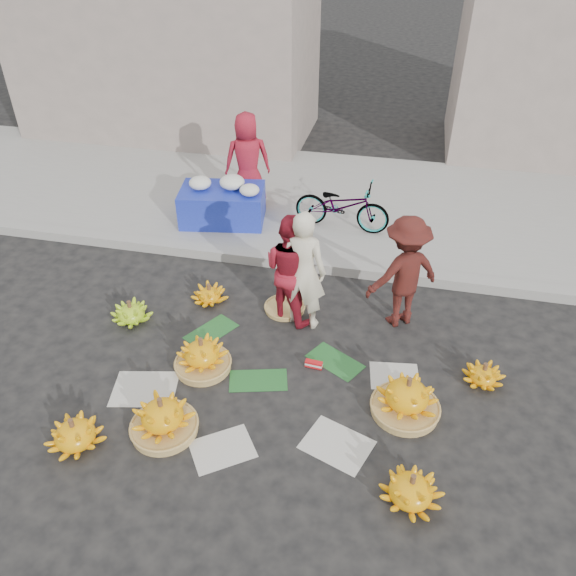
% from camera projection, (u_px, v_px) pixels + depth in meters
% --- Properties ---
extents(ground, '(80.00, 80.00, 0.00)m').
position_uv_depth(ground, '(271.00, 370.00, 6.48)').
color(ground, black).
rests_on(ground, ground).
extents(curb, '(40.00, 0.25, 0.15)m').
position_uv_depth(curb, '(307.00, 263.00, 8.18)').
color(curb, gray).
rests_on(curb, ground).
extents(sidewalk, '(40.00, 4.00, 0.12)m').
position_uv_depth(sidewalk, '(330.00, 201.00, 9.86)').
color(sidewalk, gray).
rests_on(sidewalk, ground).
extents(building_left, '(6.00, 3.00, 4.00)m').
position_uv_depth(building_left, '(167.00, 37.00, 11.75)').
color(building_left, gray).
rests_on(building_left, sidewalk).
extents(newspaper_scatter, '(3.20, 1.80, 0.00)m').
position_uv_depth(newspaper_scatter, '(253.00, 422.00, 5.84)').
color(newspaper_scatter, beige).
rests_on(newspaper_scatter, ground).
extents(banana_leaves, '(2.00, 1.00, 0.00)m').
position_uv_depth(banana_leaves, '(267.00, 357.00, 6.65)').
color(banana_leaves, '#1C5524').
rests_on(banana_leaves, ground).
extents(banana_bunch_0, '(0.71, 0.71, 0.44)m').
position_uv_depth(banana_bunch_0, '(202.00, 356.00, 6.40)').
color(banana_bunch_0, '#AA8547').
rests_on(banana_bunch_0, ground).
extents(banana_bunch_1, '(0.72, 0.72, 0.35)m').
position_uv_depth(banana_bunch_1, '(75.00, 433.00, 5.53)').
color(banana_bunch_1, '#FFB10C').
rests_on(banana_bunch_1, ground).
extents(banana_bunch_2, '(0.77, 0.77, 0.46)m').
position_uv_depth(banana_bunch_2, '(163.00, 417.00, 5.64)').
color(banana_bunch_2, '#AA8547').
rests_on(banana_bunch_2, ground).
extents(banana_bunch_3, '(0.72, 0.72, 0.35)m').
position_uv_depth(banana_bunch_3, '(411.00, 490.00, 5.01)').
color(banana_bunch_3, '#FFB10C').
rests_on(banana_bunch_3, ground).
extents(banana_bunch_4, '(0.71, 0.71, 0.48)m').
position_uv_depth(banana_bunch_4, '(407.00, 397.00, 5.84)').
color(banana_bunch_4, '#AA8547').
rests_on(banana_bunch_4, ground).
extents(banana_bunch_5, '(0.45, 0.45, 0.28)m').
position_uv_depth(banana_bunch_5, '(483.00, 375.00, 6.25)').
color(banana_bunch_5, '#FFB10C').
rests_on(banana_bunch_5, ground).
extents(banana_bunch_6, '(0.54, 0.54, 0.31)m').
position_uv_depth(banana_bunch_6, '(131.00, 313.00, 7.14)').
color(banana_bunch_6, '#84C11B').
rests_on(banana_bunch_6, ground).
extents(banana_bunch_7, '(0.45, 0.45, 0.27)m').
position_uv_depth(banana_bunch_7, '(209.00, 294.00, 7.49)').
color(banana_bunch_7, '#FFB10C').
rests_on(banana_bunch_7, ground).
extents(basket_spare, '(0.67, 0.67, 0.06)m').
position_uv_depth(basket_spare, '(285.00, 308.00, 7.39)').
color(basket_spare, '#AA8547').
rests_on(basket_spare, ground).
extents(incense_stack, '(0.21, 0.08, 0.08)m').
position_uv_depth(incense_stack, '(314.00, 364.00, 6.49)').
color(incense_stack, red).
rests_on(incense_stack, ground).
extents(vendor_cream, '(0.63, 0.47, 1.58)m').
position_uv_depth(vendor_cream, '(303.00, 271.00, 6.74)').
color(vendor_cream, beige).
rests_on(vendor_cream, ground).
extents(vendor_red, '(0.88, 0.80, 1.46)m').
position_uv_depth(vendor_red, '(290.00, 268.00, 6.89)').
color(vendor_red, '#AF1A2A').
rests_on(vendor_red, ground).
extents(man_striped, '(1.10, 0.99, 1.48)m').
position_uv_depth(man_striped, '(404.00, 272.00, 6.79)').
color(man_striped, maroon).
rests_on(man_striped, ground).
extents(flower_table, '(1.43, 1.02, 0.76)m').
position_uv_depth(flower_table, '(223.00, 203.00, 8.97)').
color(flower_table, '#1A28AB').
rests_on(flower_table, sidewalk).
extents(grey_bucket, '(0.28, 0.28, 0.32)m').
position_uv_depth(grey_bucket, '(187.00, 213.00, 9.02)').
color(grey_bucket, slate).
rests_on(grey_bucket, sidewalk).
extents(flower_vendor, '(0.89, 0.74, 1.56)m').
position_uv_depth(flower_vendor, '(248.00, 160.00, 9.21)').
color(flower_vendor, '#AF1A2A').
rests_on(flower_vendor, sidewalk).
extents(bicycle, '(0.67, 1.54, 0.79)m').
position_uv_depth(bicycle, '(342.00, 205.00, 8.73)').
color(bicycle, gray).
rests_on(bicycle, sidewalk).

